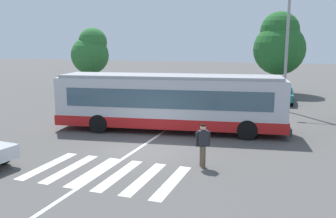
{
  "coord_description": "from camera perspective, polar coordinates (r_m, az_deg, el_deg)",
  "views": [
    {
      "loc": [
        6.21,
        -14.33,
        4.69
      ],
      "look_at": [
        -0.06,
        3.26,
        1.3
      ],
      "focal_mm": 38.39,
      "sensor_mm": 36.0,
      "label": 1
    }
  ],
  "objects": [
    {
      "name": "background_tree_left",
      "position": [
        37.24,
        -12.16,
        8.93
      ],
      "size": [
        3.76,
        3.76,
        6.3
      ],
      "color": "brown",
      "rests_on": "ground_plane"
    },
    {
      "name": "parked_car_silver",
      "position": [
        30.97,
        12.66,
        2.76
      ],
      "size": [
        2.01,
        4.57,
        1.35
      ],
      "color": "black",
      "rests_on": "ground_plane"
    },
    {
      "name": "parked_car_teal",
      "position": [
        30.31,
        17.56,
        2.37
      ],
      "size": [
        1.93,
        4.53,
        1.35
      ],
      "color": "black",
      "rests_on": "ground_plane"
    },
    {
      "name": "lane_center_line",
      "position": [
        18.21,
        -2.21,
        -4.63
      ],
      "size": [
        0.16,
        24.0,
        0.01
      ],
      "primitive_type": "cube",
      "color": "silver",
      "rests_on": "ground_plane"
    },
    {
      "name": "parked_car_red",
      "position": [
        32.76,
        -1.63,
        3.4
      ],
      "size": [
        1.92,
        4.52,
        1.35
      ],
      "color": "black",
      "rests_on": "ground_plane"
    },
    {
      "name": "city_transit_bus",
      "position": [
        19.42,
        0.31,
        1.1
      ],
      "size": [
        12.59,
        4.49,
        3.06
      ],
      "color": "black",
      "rests_on": "ground_plane"
    },
    {
      "name": "parked_car_black",
      "position": [
        33.91,
        -5.81,
        3.59
      ],
      "size": [
        2.03,
        4.58,
        1.35
      ],
      "color": "black",
      "rests_on": "ground_plane"
    },
    {
      "name": "pedestrian_crossing_street",
      "position": [
        13.83,
        5.55,
        -5.36
      ],
      "size": [
        0.51,
        0.43,
        1.72
      ],
      "color": "brown",
      "rests_on": "ground_plane"
    },
    {
      "name": "parked_car_white",
      "position": [
        31.67,
        2.48,
        3.16
      ],
      "size": [
        1.91,
        4.52,
        1.35
      ],
      "color": "black",
      "rests_on": "ground_plane"
    },
    {
      "name": "ground_plane",
      "position": [
        16.3,
        -3.68,
        -6.45
      ],
      "size": [
        160.0,
        160.0,
        0.0
      ],
      "primitive_type": "plane",
      "color": "#514F4C"
    },
    {
      "name": "parked_car_blue",
      "position": [
        31.33,
        7.58,
        3.0
      ],
      "size": [
        2.01,
        4.57,
        1.35
      ],
      "color": "black",
      "rests_on": "ground_plane"
    },
    {
      "name": "crosswalk_painted_stripes",
      "position": [
        13.6,
        -9.78,
        -10.01
      ],
      "size": [
        5.57,
        3.29,
        0.01
      ],
      "color": "silver",
      "rests_on": "ground_plane"
    },
    {
      "name": "twin_arm_street_lamp",
      "position": [
        26.53,
        18.43,
        10.81
      ],
      "size": [
        4.25,
        0.32,
        8.34
      ],
      "color": "#939399",
      "rests_on": "ground_plane"
    },
    {
      "name": "background_tree_right",
      "position": [
        35.99,
        17.25,
        9.84
      ],
      "size": [
        4.85,
        4.85,
        7.71
      ],
      "color": "brown",
      "rests_on": "ground_plane"
    }
  ]
}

